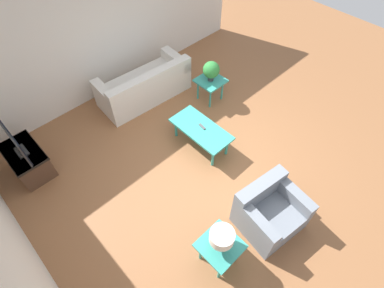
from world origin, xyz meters
The scene contains 13 objects.
ground_plane centered at (0.00, 0.00, 0.00)m, with size 14.00×14.00×0.00m, color #8E5B38.
wall_back centered at (0.00, 3.06, 1.35)m, with size 7.20×0.12×2.70m.
wall_right centered at (3.06, 0.00, 1.35)m, with size 0.12×7.20×2.70m.
sofa centered at (2.20, -0.34, 0.31)m, with size 0.97×2.01×0.79m.
armchair centered at (-1.43, 0.11, 0.32)m, with size 0.93×1.00×0.79m.
coffee_table centered at (0.41, -0.25, 0.41)m, with size 1.18×0.56×0.46m.
side_table_plant centered at (1.20, -1.32, 0.44)m, with size 0.54×0.54×0.51m.
side_table_lamp centered at (-1.31, 1.10, 0.44)m, with size 0.54×0.54×0.51m.
tv_stand_chest centered at (2.10, 2.34, 0.27)m, with size 0.90×0.54×0.51m.
television centered at (2.10, 2.35, 0.77)m, with size 0.88×0.16×0.53m.
potted_plant centered at (1.20, -1.32, 0.76)m, with size 0.34×0.34×0.43m.
table_lamp centered at (-1.31, 1.10, 0.78)m, with size 0.33×0.33×0.38m.
remote_control centered at (0.42, -0.29, 0.47)m, with size 0.16×0.06×0.02m.
Camera 1 is at (-2.11, 2.40, 4.50)m, focal length 28.00 mm.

